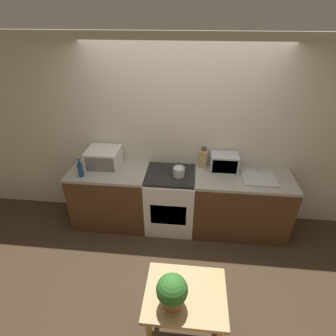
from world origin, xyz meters
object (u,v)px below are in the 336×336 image
Objects in this scene: dining_table at (185,302)px; bottle at (80,170)px; toaster_oven at (224,163)px; kettle at (179,170)px; stove_range at (170,200)px; microwave at (104,158)px.

bottle is at bearing 135.55° from dining_table.
kettle is at bearing -161.61° from toaster_oven.
microwave is (-0.94, 0.10, 0.59)m from stove_range.
kettle is 1.06m from microwave.
microwave is at bearing 125.64° from dining_table.
bottle is (-0.23, -0.27, -0.03)m from microwave.
dining_table is at bearing -80.06° from stove_range.
microwave reaches higher than stove_range.
stove_range is at bearing 162.54° from kettle.
toaster_oven is (0.60, 0.20, 0.03)m from kettle.
toaster_oven is 1.87m from dining_table.
kettle is 0.46× the size of microwave.
stove_range is 3.39× the size of bottle.
kettle reaches higher than dining_table.
stove_range is 0.93m from toaster_oven.
dining_table is at bearing -103.75° from toaster_oven.
kettle is at bearing 96.22° from dining_table.
microwave is 1.67× the size of bottle.
microwave is 0.61× the size of dining_table.
kettle is 1.29m from bottle.
bottle is 2.08m from dining_table.
microwave is (-1.05, 0.13, 0.05)m from kettle.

